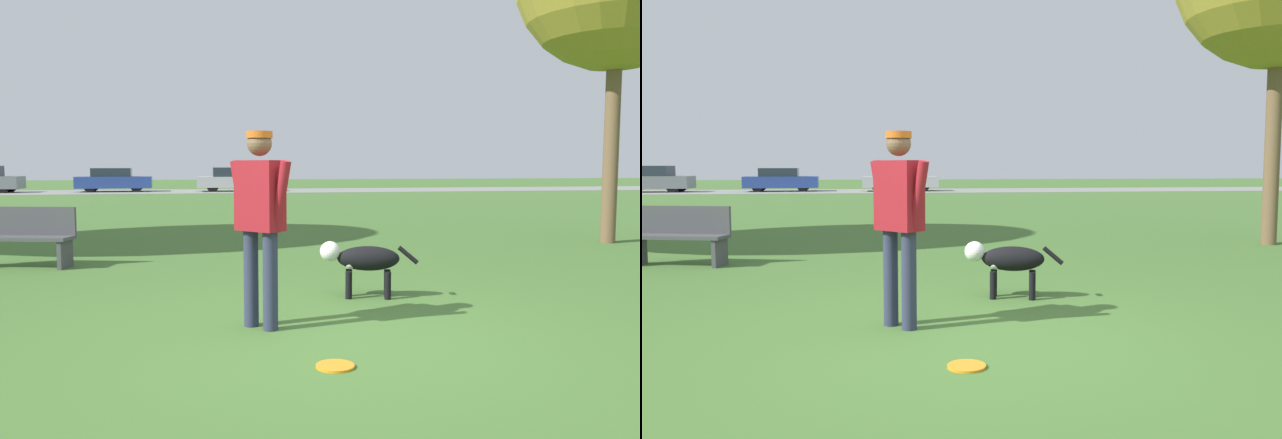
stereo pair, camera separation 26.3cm
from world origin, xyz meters
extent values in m
plane|color=#426B2D|center=(0.00, 0.00, 0.00)|extent=(120.00, 120.00, 0.00)
cube|color=gray|center=(0.00, 30.42, 0.01)|extent=(120.00, 6.00, 0.01)
cylinder|color=#2D334C|center=(-0.45, 0.36, 0.43)|extent=(0.18, 0.18, 0.86)
cylinder|color=#2D334C|center=(-0.60, 0.53, 0.43)|extent=(0.18, 0.18, 0.86)
cube|color=maroon|center=(-0.53, 0.44, 1.16)|extent=(0.44, 0.45, 0.61)
cylinder|color=maroon|center=(-0.37, 0.27, 1.16)|extent=(0.21, 0.22, 0.61)
cylinder|color=maroon|center=(-0.68, 0.62, 1.16)|extent=(0.21, 0.22, 0.61)
sphere|color=brown|center=(-0.53, 0.44, 1.61)|extent=(0.30, 0.30, 0.21)
cylinder|color=#D15B19|center=(-0.53, 0.44, 1.68)|extent=(0.32, 0.32, 0.06)
ellipsoid|color=black|center=(0.72, 1.49, 0.43)|extent=(0.71, 0.42, 0.26)
ellipsoid|color=white|center=(0.54, 1.53, 0.38)|extent=(0.19, 0.22, 0.15)
sphere|color=white|center=(0.32, 1.59, 0.50)|extent=(0.27, 0.27, 0.22)
cylinder|color=black|center=(0.50, 1.47, 0.15)|extent=(0.09, 0.09, 0.30)
cylinder|color=black|center=(0.54, 1.61, 0.15)|extent=(0.09, 0.09, 0.30)
cylinder|color=black|center=(0.91, 1.37, 0.15)|extent=(0.09, 0.09, 0.30)
cylinder|color=black|center=(0.94, 1.51, 0.15)|extent=(0.09, 0.09, 0.30)
cylinder|color=black|center=(1.13, 1.38, 0.47)|extent=(0.23, 0.10, 0.20)
cylinder|color=orange|center=(-0.11, -0.73, 0.01)|extent=(0.28, 0.28, 0.02)
torus|color=orange|center=(-0.11, -0.73, 0.01)|extent=(0.27, 0.27, 0.02)
cylinder|color=brown|center=(6.34, 5.34, 1.78)|extent=(0.26, 0.26, 3.57)
cube|color=slate|center=(-12.34, 30.49, 0.54)|extent=(3.86, 1.74, 0.66)
cube|color=#232D38|center=(-12.46, 30.50, 1.14)|extent=(2.02, 1.47, 0.55)
cylinder|color=black|center=(-11.18, 31.18, 0.30)|extent=(0.61, 0.21, 0.60)
cylinder|color=black|center=(-11.21, 29.76, 0.30)|extent=(0.61, 0.21, 0.60)
cube|color=#284293|center=(-5.73, 30.61, 0.52)|extent=(4.03, 1.93, 0.63)
cube|color=#232D38|center=(-5.85, 30.60, 1.06)|extent=(2.12, 1.59, 0.46)
cylinder|color=black|center=(-4.59, 31.41, 0.30)|extent=(0.61, 0.23, 0.60)
cylinder|color=black|center=(-4.51, 29.91, 0.30)|extent=(0.61, 0.23, 0.60)
cylinder|color=black|center=(-6.95, 31.30, 0.30)|extent=(0.61, 0.23, 0.60)
cylinder|color=black|center=(-6.88, 29.80, 0.30)|extent=(0.61, 0.23, 0.60)
cube|color=#B7B7BC|center=(0.78, 30.08, 0.53)|extent=(4.18, 1.80, 0.59)
cube|color=#232D38|center=(0.65, 30.07, 1.07)|extent=(2.18, 1.53, 0.51)
cylinder|color=black|center=(2.02, 30.85, 0.33)|extent=(0.67, 0.21, 0.67)
cylinder|color=black|center=(2.03, 29.33, 0.33)|extent=(0.67, 0.21, 0.67)
cylinder|color=black|center=(-0.48, 30.82, 0.33)|extent=(0.67, 0.21, 0.67)
cylinder|color=black|center=(-0.47, 29.30, 0.33)|extent=(0.67, 0.21, 0.67)
cube|color=#47474C|center=(-3.50, 4.31, 0.41)|extent=(1.46, 0.74, 0.05)
cube|color=#47474C|center=(-3.45, 4.48, 0.64)|extent=(1.37, 0.41, 0.40)
cube|color=#47474C|center=(-2.90, 4.15, 0.20)|extent=(0.15, 0.36, 0.39)
camera|label=1|loc=(-1.01, -4.92, 1.42)|focal=35.00mm
camera|label=2|loc=(-0.75, -4.96, 1.42)|focal=35.00mm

